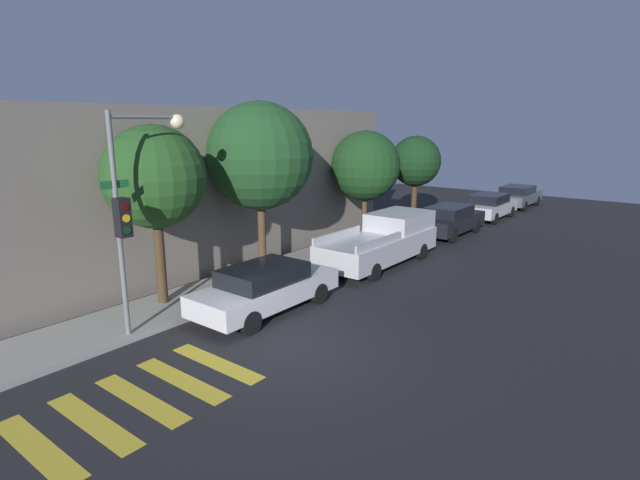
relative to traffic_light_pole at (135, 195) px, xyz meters
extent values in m
plane|color=black|center=(1.57, -3.37, -3.52)|extent=(60.00, 60.00, 0.00)
cube|color=gray|center=(1.57, 0.97, -3.45)|extent=(26.00, 2.28, 0.14)
cube|color=slate|center=(1.57, 5.51, -0.68)|extent=(26.00, 6.00, 5.67)
cube|color=gold|center=(-3.69, -2.57, -3.51)|extent=(0.45, 2.60, 0.00)
cube|color=gold|center=(-2.76, -2.57, -3.51)|extent=(0.45, 2.60, 0.00)
cube|color=gold|center=(-1.82, -2.57, -3.51)|extent=(0.45, 2.60, 0.00)
cube|color=gold|center=(-0.88, -2.57, -3.51)|extent=(0.45, 2.60, 0.00)
cube|color=gold|center=(0.06, -2.57, -3.51)|extent=(0.45, 2.60, 0.00)
cylinder|color=slate|center=(-0.43, 0.08, -0.80)|extent=(0.12, 0.12, 5.43)
cube|color=black|center=(-0.43, -0.13, -0.47)|extent=(0.30, 0.30, 0.90)
cylinder|color=#4C0C0C|center=(-0.43, -0.29, -0.20)|extent=(0.18, 0.02, 0.18)
cylinder|color=yellow|center=(-0.43, -0.29, -0.47)|extent=(0.18, 0.02, 0.18)
cylinder|color=#0C3819|center=(-0.43, -0.29, -0.74)|extent=(0.18, 0.02, 0.18)
cube|color=#19662D|center=(-0.43, 0.08, 0.27)|extent=(0.70, 0.02, 0.18)
cylinder|color=slate|center=(0.48, 0.08, 1.77)|extent=(1.82, 0.08, 0.08)
sphere|color=#F9E5B2|center=(1.38, 0.08, 1.67)|extent=(0.36, 0.36, 0.36)
cube|color=silver|center=(3.00, -1.27, -2.93)|extent=(4.46, 1.72, 0.57)
cube|color=black|center=(2.88, -1.27, -2.41)|extent=(2.32, 1.51, 0.46)
cylinder|color=black|center=(4.38, -0.50, -3.21)|extent=(0.61, 0.22, 0.61)
cylinder|color=black|center=(4.38, -2.04, -3.21)|extent=(0.61, 0.22, 0.61)
cylinder|color=black|center=(1.61, -0.50, -3.21)|extent=(0.61, 0.22, 0.61)
cylinder|color=black|center=(1.61, -2.04, -3.21)|extent=(0.61, 0.22, 0.61)
cube|color=#BCBCC1|center=(8.92, -1.27, -2.81)|extent=(5.57, 1.97, 0.81)
cube|color=#BCBCC1|center=(10.45, -1.27, -2.07)|extent=(2.51, 1.82, 0.66)
cube|color=#BCBCC1|center=(7.53, -0.40, -2.26)|extent=(2.79, 0.08, 0.28)
cube|color=#BCBCC1|center=(7.53, -2.14, -2.26)|extent=(2.79, 0.08, 0.28)
cylinder|color=black|center=(10.65, -0.37, -3.21)|extent=(0.61, 0.22, 0.61)
cylinder|color=black|center=(10.65, -2.17, -3.21)|extent=(0.61, 0.22, 0.61)
cylinder|color=black|center=(7.19, -0.37, -3.21)|extent=(0.61, 0.22, 0.61)
cylinder|color=black|center=(7.19, -2.17, -3.21)|extent=(0.61, 0.22, 0.61)
cube|color=black|center=(15.24, -1.27, -2.89)|extent=(4.37, 1.73, 0.64)
cube|color=black|center=(15.13, -1.27, -2.34)|extent=(2.27, 1.52, 0.46)
cylinder|color=black|center=(16.60, -0.50, -3.21)|extent=(0.61, 0.22, 0.61)
cylinder|color=black|center=(16.60, -2.04, -3.21)|extent=(0.61, 0.22, 0.61)
cylinder|color=black|center=(13.89, -0.50, -3.21)|extent=(0.61, 0.22, 0.61)
cylinder|color=black|center=(13.89, -2.04, -3.21)|extent=(0.61, 0.22, 0.61)
cube|color=#B7BABF|center=(20.42, -1.27, -2.91)|extent=(4.22, 1.76, 0.59)
cube|color=black|center=(20.32, -1.27, -2.38)|extent=(2.19, 1.55, 0.48)
cylinder|color=black|center=(21.73, -0.48, -3.21)|extent=(0.61, 0.22, 0.61)
cylinder|color=black|center=(21.73, -2.06, -3.21)|extent=(0.61, 0.22, 0.61)
cylinder|color=black|center=(19.11, -0.48, -3.21)|extent=(0.61, 0.22, 0.61)
cylinder|color=black|center=(19.11, -2.06, -3.21)|extent=(0.61, 0.22, 0.61)
cube|color=#4C5156|center=(25.40, -1.27, -2.92)|extent=(4.32, 1.82, 0.58)
cube|color=black|center=(25.30, -1.27, -2.41)|extent=(2.24, 1.60, 0.44)
cylinder|color=black|center=(26.74, -0.45, -3.21)|extent=(0.61, 0.22, 0.61)
cylinder|color=black|center=(26.74, -2.09, -3.21)|extent=(0.61, 0.22, 0.61)
cylinder|color=black|center=(24.07, -0.45, -3.21)|extent=(0.61, 0.22, 0.61)
cylinder|color=black|center=(24.07, -2.09, -3.21)|extent=(0.61, 0.22, 0.61)
cylinder|color=#42301E|center=(1.42, 1.30, -2.18)|extent=(0.28, 0.28, 2.68)
sphere|color=#234C1E|center=(1.42, 1.30, 0.21)|extent=(2.81, 2.81, 2.81)
cylinder|color=#4C3823|center=(5.47, 1.30, -2.15)|extent=(0.27, 0.27, 2.74)
sphere|color=#1E4721|center=(5.47, 1.30, 0.56)|extent=(3.57, 3.57, 3.57)
cylinder|color=#4C3823|center=(11.90, 1.30, -2.42)|extent=(0.23, 0.23, 2.20)
sphere|color=#193D19|center=(11.90, 1.30, -0.18)|extent=(3.01, 3.01, 3.01)
cylinder|color=#42301E|center=(16.56, 1.30, -2.37)|extent=(0.29, 0.29, 2.30)
sphere|color=#143316|center=(16.56, 1.30, -0.26)|extent=(2.54, 2.54, 2.54)
camera|label=1|loc=(-6.45, -10.56, 1.65)|focal=28.00mm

